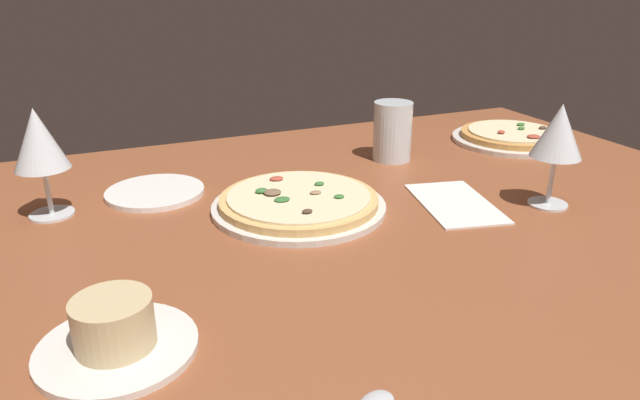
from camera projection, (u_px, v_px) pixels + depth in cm
name	position (u px, v px, depth cm)	size (l,w,h in cm)	color
dining_table	(342.00, 239.00, 88.15)	(150.00, 110.00, 4.00)	brown
pizza_main	(299.00, 203.00, 93.13)	(28.01, 28.01, 3.34)	silver
pizza_side	(512.00, 136.00, 129.70)	(26.05, 26.05, 3.34)	silver
ramekin_on_saucer	(115.00, 333.00, 58.23)	(16.24, 16.24, 6.03)	silver
wine_glass_far	(559.00, 134.00, 90.86)	(7.96, 7.96, 16.83)	silver
wine_glass_near	(39.00, 143.00, 87.02)	(8.10, 8.10, 17.17)	silver
water_glass	(392.00, 134.00, 116.20)	(7.72, 7.72, 11.71)	silver
side_plate	(155.00, 192.00, 99.59)	(16.64, 16.64, 0.90)	white
paper_menu	(455.00, 203.00, 95.72)	(11.16, 19.18, 0.30)	white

